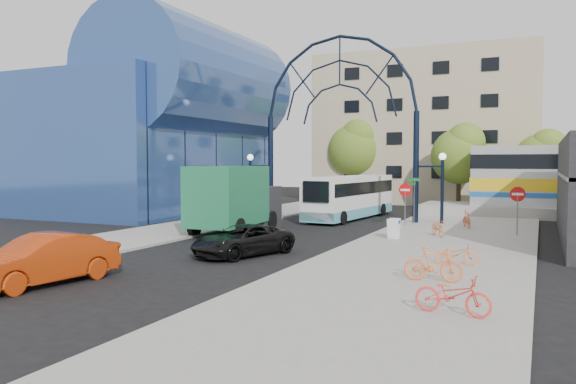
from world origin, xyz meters
The scene contains 22 objects.
ground centered at (0.00, 0.00, 0.00)m, with size 120.00×120.00×0.00m, color black.
sidewalk_east centered at (8.00, 4.00, 0.06)m, with size 8.00×56.00×0.12m, color gray.
plaza_west centered at (-6.50, 6.00, 0.06)m, with size 5.00×50.00×0.12m, color gray.
gateway_arch centered at (0.00, 14.00, 8.56)m, with size 13.64×0.44×12.10m.
stop_sign centered at (4.80, 12.00, 1.99)m, with size 0.80×0.07×2.50m.
do_not_enter_sign centered at (11.00, 10.00, 1.98)m, with size 0.76×0.07×2.48m.
street_name_sign centered at (5.20, 12.60, 2.13)m, with size 0.70×0.70×2.80m.
sandwich_board centered at (5.60, 5.98, 0.74)m, with size 0.55×0.61×0.99m.
transit_hall centered at (-15.30, 15.00, 6.70)m, with size 16.50×18.00×14.50m.
apartment_block centered at (2.00, 34.97, 7.00)m, with size 20.00×12.10×14.00m.
tree_north_a centered at (6.12, 25.93, 4.61)m, with size 4.48×4.48×7.00m.
tree_north_b centered at (-3.88, 29.93, 5.27)m, with size 5.12×5.12×8.00m.
tree_north_c centered at (12.12, 27.93, 4.28)m, with size 4.16×4.16×6.50m.
city_bus centered at (0.21, 15.76, 1.52)m, with size 3.25×10.71×2.90m.
green_truck centered at (-3.07, 5.74, 1.82)m, with size 3.18×7.37×3.64m.
black_suv centered at (0.93, -0.72, 0.63)m, with size 2.10×4.55×1.27m, color black.
red_sedan centered at (-2.07, -8.16, 0.79)m, with size 1.67×4.79×1.58m, color #B2330A.
bike_near_a centered at (7.37, 8.00, 0.55)m, with size 0.57×1.64×0.86m, color orange.
bike_near_b centered at (8.28, 12.19, 0.62)m, with size 0.47×1.67×1.00m, color #D6532A.
bike_far_a centered at (9.34, 0.06, 0.52)m, with size 0.53×1.53×0.81m, color orange.
bike_far_b centered at (9.09, -3.18, 0.66)m, with size 0.51×1.81×1.09m, color orange.
bike_far_c centered at (10.19, -6.88, 0.61)m, with size 0.65×1.87×0.98m, color #EF3A2F.
Camera 1 is at (12.11, -20.84, 3.83)m, focal length 35.00 mm.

